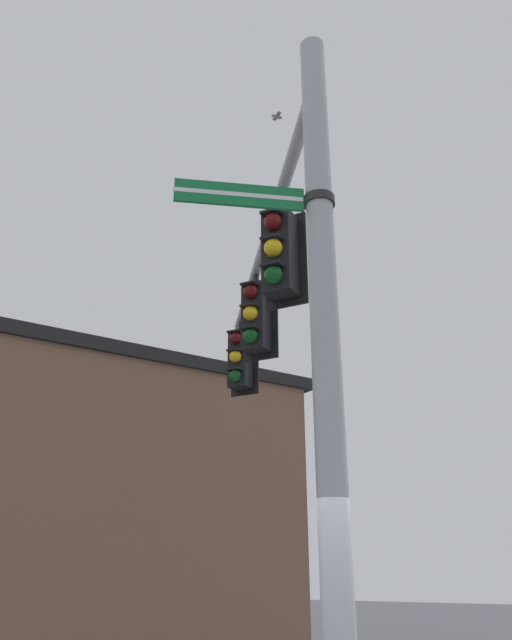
{
  "coord_description": "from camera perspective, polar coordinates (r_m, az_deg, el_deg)",
  "views": [
    {
      "loc": [
        -1.57,
        4.27,
        2.03
      ],
      "look_at": [
        2.24,
        -3.15,
        5.46
      ],
      "focal_mm": 34.09,
      "sensor_mm": 36.0,
      "label": 1
    }
  ],
  "objects": [
    {
      "name": "signal_pole",
      "position": [
        4.75,
        6.71,
        -5.33
      ],
      "size": [
        0.24,
        0.24,
        6.82
      ],
      "primitive_type": "cylinder",
      "color": "#ADB2B7",
      "rests_on": "ground"
    },
    {
      "name": "traffic_light_mid_outer",
      "position": [
        10.8,
        -1.52,
        -3.67
      ],
      "size": [
        0.54,
        0.49,
        1.31
      ],
      "color": "black"
    },
    {
      "name": "traffic_light_mid_inner",
      "position": [
        8.97,
        -0.03,
        0.3
      ],
      "size": [
        0.54,
        0.49,
        1.31
      ],
      "color": "black"
    },
    {
      "name": "mast_arm",
      "position": [
        8.66,
        0.75,
        6.86
      ],
      "size": [
        3.69,
        5.1,
        0.15
      ],
      "primitive_type": "cylinder",
      "rotation": [
        0.0,
        1.57,
        5.33
      ],
      "color": "#ADB2B7"
    },
    {
      "name": "storefront_building",
      "position": [
        15.02,
        -22.45,
        -15.79
      ],
      "size": [
        11.41,
        14.14,
        6.63
      ],
      "color": "brown",
      "rests_on": "ground"
    },
    {
      "name": "street_name_sign",
      "position": [
        5.36,
        1.78,
        11.37
      ],
      "size": [
        1.17,
        0.89,
        0.22
      ],
      "color": "#147238"
    },
    {
      "name": "traffic_light_nearest_pole",
      "position": [
        7.22,
        2.21,
        6.25
      ],
      "size": [
        0.54,
        0.49,
        1.31
      ],
      "color": "black"
    },
    {
      "name": "bird_flying",
      "position": [
        10.88,
        1.97,
        18.55
      ],
      "size": [
        0.24,
        0.22,
        0.07
      ],
      "color": "gray"
    }
  ]
}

